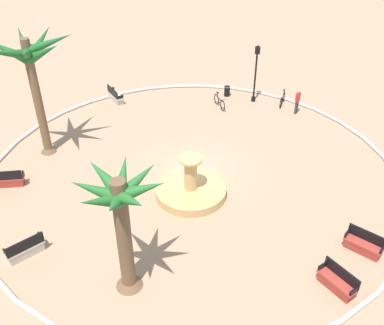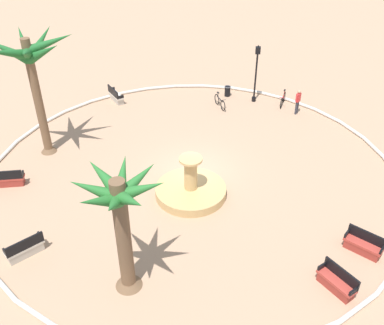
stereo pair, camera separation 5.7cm
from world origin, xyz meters
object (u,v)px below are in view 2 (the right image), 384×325
bicycle_red_frame (220,102)px  person_cyclist_helmet (298,101)px  bench_southeast (8,180)px  lamppost (256,69)px  palm_tree_by_curb (120,211)px  bench_west (363,246)px  bench_north (336,283)px  bench_east (116,97)px  fountain (191,190)px  trash_bin (227,91)px  bicycle_by_lamppost (283,99)px  palm_tree_near_fountain (31,65)px  bench_southwest (25,249)px

bicycle_red_frame → person_cyclist_helmet: bearing=173.8°
bench_southeast → lamppost: bearing=-140.4°
lamppost → palm_tree_by_curb: bearing=71.7°
bench_west → bicycle_red_frame: (6.35, -12.91, 0.04)m
palm_tree_by_curb → bench_west: size_ratio=3.35×
bench_north → bicycle_red_frame: size_ratio=0.98×
bench_east → bench_west: bearing=135.5°
palm_tree_by_curb → person_cyclist_helmet: bearing=-118.8°
fountain → bench_east: fountain is taller
trash_bin → person_cyclist_helmet: bearing=153.0°
fountain → bicycle_red_frame: (-1.20, -9.62, 0.07)m
fountain → bicycle_by_lamppost: fountain is taller
lamppost → person_cyclist_helmet: (-2.72, 1.63, -1.40)m
palm_tree_near_fountain → lamppost: size_ratio=1.71×
bench_north → bench_southeast: bearing=-19.6°
palm_tree_by_curb → lamppost: 17.47m
bench_east → lamppost: (-9.49, -0.73, 2.00)m
palm_tree_near_fountain → bicycle_red_frame: (-9.54, -6.29, -4.82)m
bench_southwest → bicycle_red_frame: (-7.77, -14.20, 0.04)m
fountain → bench_southeast: (9.32, -0.07, 0.03)m
bench_north → bench_east: bearing=-52.0°
bench_southwest → bench_west: bearing=-174.8°
lamppost → trash_bin: size_ratio=5.49×
palm_tree_near_fountain → bench_east: palm_tree_near_fountain is taller
bench_southeast → palm_tree_by_curb: bearing=141.3°
fountain → person_cyclist_helmet: bearing=-124.5°
bicycle_red_frame → person_cyclist_helmet: 5.10m
palm_tree_near_fountain → bicycle_by_lamppost: size_ratio=4.10×
palm_tree_near_fountain → fountain: bearing=158.3°
lamppost → bench_southwest: bearing=56.5°
fountain → palm_tree_near_fountain: 10.23m
bench_north → palm_tree_by_curb: bearing=3.1°
bench_east → bench_north: (-12.01, 15.36, 0.00)m
palm_tree_by_curb → trash_bin: 17.93m
fountain → bench_north: (-6.04, 5.39, 0.03)m
palm_tree_by_curb → bench_north: bearing=-176.9°
palm_tree_near_fountain → lamppost: (-11.87, -7.38, -2.86)m
bench_southeast → trash_bin: bench_southeast is taller
bench_east → bicycle_red_frame: size_ratio=1.00×
bench_east → bench_southwest: bearing=87.6°
bench_east → bench_west: 18.93m
bench_north → bicycle_red_frame: (4.84, -15.01, 0.04)m
palm_tree_near_fountain → bench_north: palm_tree_near_fountain is taller
palm_tree_by_curb → person_cyclist_helmet: (-8.20, -14.90, -2.86)m
palm_tree_by_curb → palm_tree_near_fountain: bearing=-55.1°
bench_southwest → person_cyclist_helmet: bearing=-133.2°
bicycle_red_frame → bench_southwest: bearing=61.3°
bicycle_by_lamppost → trash_bin: bearing=-15.8°
fountain → trash_bin: (-1.70, -11.39, 0.07)m
bench_west → bench_east: bearing=-44.5°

